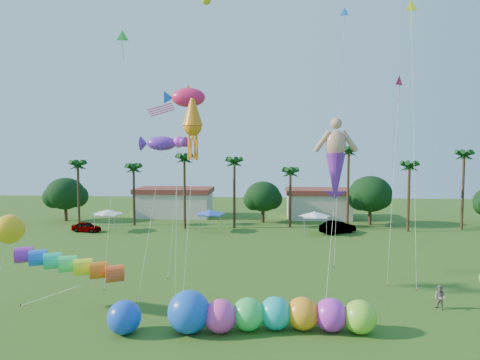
# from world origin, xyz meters

# --- Properties ---
(tree_line) EXTENTS (69.46, 8.91, 11.00)m
(tree_line) POSITION_xyz_m (3.57, 44.00, 4.28)
(tree_line) COLOR #3A2819
(tree_line) RESTS_ON ground
(buildings_row) EXTENTS (35.00, 7.00, 4.00)m
(buildings_row) POSITION_xyz_m (-3.09, 50.00, 2.00)
(buildings_row) COLOR beige
(buildings_row) RESTS_ON ground
(tent_row) EXTENTS (31.00, 4.00, 0.60)m
(tent_row) POSITION_xyz_m (-6.00, 36.33, 2.75)
(tent_row) COLOR white
(tent_row) RESTS_ON ground
(car_a) EXTENTS (4.22, 2.33, 1.36)m
(car_a) POSITION_xyz_m (-22.91, 35.47, 0.68)
(car_a) COLOR #4C4C54
(car_a) RESTS_ON ground
(car_b) EXTENTS (5.23, 4.28, 1.68)m
(car_b) POSITION_xyz_m (11.20, 36.98, 0.84)
(car_b) COLOR #4C4C54
(car_b) RESTS_ON ground
(spectator_b) EXTENTS (1.00, 1.04, 1.70)m
(spectator_b) POSITION_xyz_m (14.06, 9.62, 0.85)
(spectator_b) COLOR gray
(spectator_b) RESTS_ON ground
(caterpillar_inflatable) EXTENTS (12.82, 3.37, 2.60)m
(caterpillar_inflatable) POSITION_xyz_m (1.81, 5.08, 1.09)
(caterpillar_inflatable) COLOR #F440AD
(caterpillar_inflatable) RESTS_ON ground
(blue_ball) EXTENTS (2.05, 2.05, 2.05)m
(blue_ball) POSITION_xyz_m (-6.62, 4.12, 1.03)
(blue_ball) COLOR blue
(blue_ball) RESTS_ON ground
(rainbow_tube) EXTENTS (9.65, 3.36, 3.56)m
(rainbow_tube) POSITION_xyz_m (-10.15, 6.53, 2.99)
(rainbow_tube) COLOR #F74E1B
(rainbow_tube) RESTS_ON ground
(orange_ball_kite) EXTENTS (2.62, 2.30, 7.21)m
(orange_ball_kite) POSITION_xyz_m (-13.75, 4.23, 6.31)
(orange_ball_kite) COLOR yellow
(orange_ball_kite) RESTS_ON ground
(merman_kite) EXTENTS (2.64, 5.80, 13.07)m
(merman_kite) POSITION_xyz_m (7.16, 12.65, 10.10)
(merman_kite) COLOR tan
(merman_kite) RESTS_ON ground
(fish_kite) EXTENTS (4.60, 7.12, 16.56)m
(fish_kite) POSITION_xyz_m (-4.87, 16.01, 15.64)
(fish_kite) COLOR #FB1B58
(fish_kite) RESTS_ON ground
(squid_kite) EXTENTS (1.74, 4.31, 15.06)m
(squid_kite) POSITION_xyz_m (-3.59, 10.95, 12.86)
(squid_kite) COLOR orange
(squid_kite) RESTS_ON ground
(lobster_kite) EXTENTS (4.32, 5.49, 12.44)m
(lobster_kite) POSITION_xyz_m (-6.24, 12.10, 11.66)
(lobster_kite) COLOR purple
(lobster_kite) RESTS_ON ground
(delta_kite_red) EXTENTS (2.35, 4.65, 17.76)m
(delta_kite_red) POSITION_xyz_m (13.47, 18.54, 16.85)
(delta_kite_red) COLOR #CB164C
(delta_kite_red) RESTS_ON ground
(delta_kite_yellow) EXTENTS (1.25, 5.19, 24.19)m
(delta_kite_yellow) POSITION_xyz_m (14.30, 18.40, 23.11)
(delta_kite_yellow) COLOR #E1FF1A
(delta_kite_yellow) RESTS_ON ground
(delta_kite_green) EXTENTS (1.42, 3.44, 21.14)m
(delta_kite_green) POSITION_xyz_m (-10.20, 14.88, 20.12)
(delta_kite_green) COLOR green
(delta_kite_green) RESTS_ON ground
(delta_kite_blue) EXTENTS (1.69, 3.44, 25.17)m
(delta_kite_blue) POSITION_xyz_m (9.31, 23.03, 23.87)
(delta_kite_blue) COLOR blue
(delta_kite_blue) RESTS_ON ground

